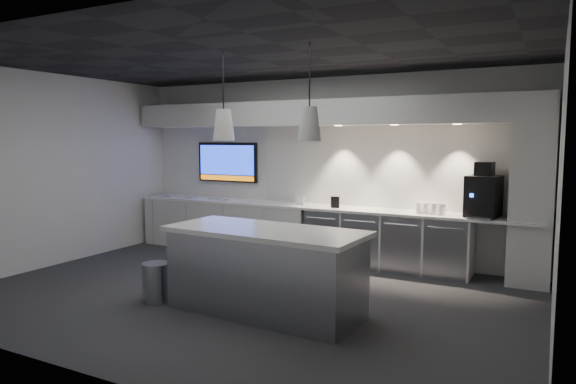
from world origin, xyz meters
The scene contains 28 objects.
floor centered at (0.00, 0.00, 0.00)m, with size 7.00×7.00×0.00m, color #313133.
ceiling centered at (0.00, 0.00, 3.00)m, with size 7.00×7.00×0.00m, color black.
wall_back centered at (0.00, 2.50, 1.50)m, with size 7.00×7.00×0.00m, color white.
wall_front centered at (0.00, -2.50, 1.50)m, with size 7.00×7.00×0.00m, color white.
wall_left centered at (-3.50, 0.00, 1.50)m, with size 7.00×7.00×0.00m, color white.
wall_right centered at (3.50, 0.00, 1.50)m, with size 7.00×7.00×0.00m, color white.
back_counter centered at (0.00, 2.17, 0.88)m, with size 6.80×0.65×0.04m, color white.
left_base_cabinets centered at (-1.75, 2.17, 0.43)m, with size 3.30×0.63×0.86m, color silver.
fridge_unit_a centered at (0.25, 2.17, 0.42)m, with size 0.60×0.61×0.85m, color gray.
fridge_unit_b centered at (0.88, 2.17, 0.42)m, with size 0.60×0.61×0.85m, color gray.
fridge_unit_c centered at (1.51, 2.17, 0.42)m, with size 0.60×0.61×0.85m, color gray.
fridge_unit_d centered at (2.14, 2.17, 0.42)m, with size 0.60×0.61×0.85m, color gray.
backsplash centered at (1.20, 2.48, 1.55)m, with size 4.60×0.03×1.30m, color silver.
soffit centered at (0.00, 2.20, 2.40)m, with size 6.90×0.60×0.40m, color silver.
column centered at (3.20, 2.20, 1.30)m, with size 0.55×0.55×2.60m, color silver.
wall_tv centered at (-1.90, 2.45, 1.56)m, with size 1.25×0.07×0.72m.
island centered at (0.58, -0.44, 0.49)m, with size 2.36×1.11×0.98m.
bin centered at (-0.80, -0.72, 0.24)m, with size 0.34×0.34×0.48m, color gray.
coffee_machine centered at (2.58, 2.20, 1.22)m, with size 0.48×0.64×0.77m.
sign_black centered at (0.39, 2.08, 0.99)m, with size 0.14×0.02×0.18m, color black.
sign_white centered at (-0.26, 2.13, 0.97)m, with size 0.18×0.02×0.14m, color white.
cup_cluster centered at (1.88, 2.12, 0.98)m, with size 0.41×0.19×0.16m, color white, non-canonical shape.
tray_a centered at (-3.00, 2.12, 0.91)m, with size 0.16×0.16×0.03m, color #B5B5B5.
tray_b centered at (-2.50, 2.13, 0.91)m, with size 0.16×0.16×0.03m, color #B5B5B5.
tray_c centered at (-1.98, 2.15, 0.91)m, with size 0.16×0.16×0.03m, color #B5B5B5.
tray_d centered at (-1.77, 2.10, 0.91)m, with size 0.16×0.16×0.03m, color #B5B5B5.
pendant_left centered at (0.03, -0.44, 2.15)m, with size 0.25×0.25×1.06m.
pendant_right centered at (1.13, -0.44, 2.15)m, with size 0.25×0.25×1.06m.
Camera 1 is at (3.47, -5.40, 2.00)m, focal length 32.00 mm.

